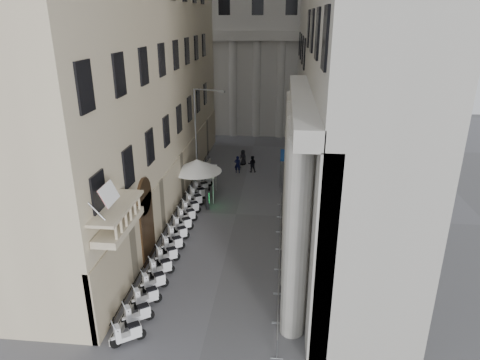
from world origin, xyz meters
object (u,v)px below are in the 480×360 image
at_px(security_tent, 198,166).
at_px(info_kiosk, 207,199).
at_px(street_lamp, 199,130).
at_px(scooter_0, 129,343).
at_px(pedestrian_a, 238,164).
at_px(pedestrian_b, 252,164).

xyz_separation_m(security_tent, info_kiosk, (1.11, -2.14, -2.05)).
bearing_deg(security_tent, street_lamp, 95.72).
height_order(scooter_0, info_kiosk, info_kiosk).
bearing_deg(security_tent, info_kiosk, -62.66).
height_order(pedestrian_a, pedestrian_b, pedestrian_a).
relative_size(street_lamp, pedestrian_a, 5.13).
height_order(security_tent, pedestrian_b, security_tent).
xyz_separation_m(pedestrian_a, pedestrian_b, (1.42, 0.38, -0.03)).
distance_m(scooter_0, security_tent, 18.18).
bearing_deg(info_kiosk, scooter_0, -111.65).
bearing_deg(street_lamp, scooter_0, -73.52).
bearing_deg(pedestrian_a, scooter_0, 87.20).
relative_size(scooter_0, street_lamp, 0.17).
xyz_separation_m(scooter_0, street_lamp, (-0.25, 20.24, 5.44)).
distance_m(pedestrian_a, pedestrian_b, 1.47).
xyz_separation_m(info_kiosk, pedestrian_a, (1.58, 8.68, 0.06)).
distance_m(security_tent, info_kiosk, 3.16).
relative_size(scooter_0, security_tent, 0.35).
relative_size(info_kiosk, pedestrian_b, 0.95).
bearing_deg(pedestrian_a, security_tent, 71.07).
height_order(scooter_0, pedestrian_b, pedestrian_b).
height_order(security_tent, street_lamp, street_lamp).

